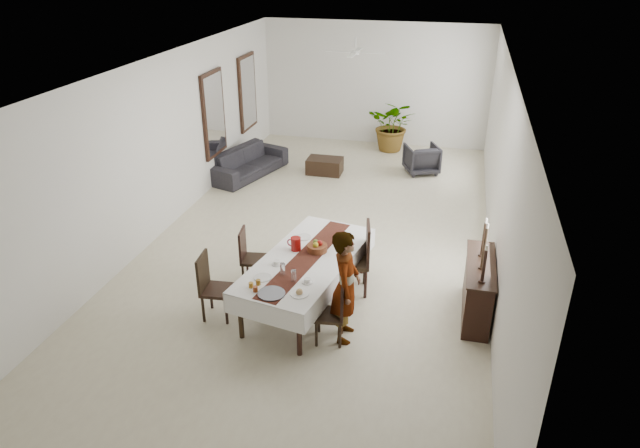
# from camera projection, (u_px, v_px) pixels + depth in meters

# --- Properties ---
(floor) EXTENTS (6.00, 12.00, 0.00)m
(floor) POSITION_uv_depth(u_px,v_px,m) (321.00, 239.00, 10.59)
(floor) COLOR beige
(floor) RESTS_ON ground
(ceiling) EXTENTS (6.00, 12.00, 0.02)m
(ceiling) POSITION_uv_depth(u_px,v_px,m) (321.00, 64.00, 9.18)
(ceiling) COLOR white
(ceiling) RESTS_ON wall_back
(wall_back) EXTENTS (6.00, 0.02, 3.20)m
(wall_back) POSITION_uv_depth(u_px,v_px,m) (375.00, 84.00, 15.12)
(wall_back) COLOR white
(wall_back) RESTS_ON floor
(wall_front) EXTENTS (6.00, 0.02, 3.20)m
(wall_front) POSITION_uv_depth(u_px,v_px,m) (146.00, 397.00, 4.66)
(wall_front) COLOR white
(wall_front) RESTS_ON floor
(wall_left) EXTENTS (0.02, 12.00, 3.20)m
(wall_left) POSITION_uv_depth(u_px,v_px,m) (164.00, 145.00, 10.54)
(wall_left) COLOR white
(wall_left) RESTS_ON floor
(wall_right) EXTENTS (0.02, 12.00, 3.20)m
(wall_right) POSITION_uv_depth(u_px,v_px,m) (500.00, 173.00, 9.24)
(wall_right) COLOR white
(wall_right) RESTS_ON floor
(dining_table_top) EXTENTS (1.46, 2.60, 0.05)m
(dining_table_top) POSITION_uv_depth(u_px,v_px,m) (307.00, 260.00, 8.41)
(dining_table_top) COLOR black
(dining_table_top) RESTS_ON table_leg_fl
(table_leg_fl) EXTENTS (0.08, 0.08, 0.72)m
(table_leg_fl) POSITION_uv_depth(u_px,v_px,m) (241.00, 316.00, 7.80)
(table_leg_fl) COLOR black
(table_leg_fl) RESTS_ON floor
(table_leg_fr) EXTENTS (0.08, 0.08, 0.72)m
(table_leg_fr) POSITION_uv_depth(u_px,v_px,m) (299.00, 333.00, 7.46)
(table_leg_fr) COLOR black
(table_leg_fr) RESTS_ON floor
(table_leg_bl) EXTENTS (0.08, 0.08, 0.72)m
(table_leg_bl) POSITION_uv_depth(u_px,v_px,m) (313.00, 243.00, 9.70)
(table_leg_bl) COLOR black
(table_leg_bl) RESTS_ON floor
(table_leg_br) EXTENTS (0.08, 0.08, 0.72)m
(table_leg_br) POSITION_uv_depth(u_px,v_px,m) (362.00, 254.00, 9.36)
(table_leg_br) COLOR black
(table_leg_br) RESTS_ON floor
(tablecloth_top) EXTENTS (1.67, 2.81, 0.01)m
(tablecloth_top) POSITION_uv_depth(u_px,v_px,m) (307.00, 258.00, 8.40)
(tablecloth_top) COLOR white
(tablecloth_top) RESTS_ON dining_table_top
(tablecloth_drape_left) EXTENTS (0.50, 2.59, 0.31)m
(tablecloth_drape_left) POSITION_uv_depth(u_px,v_px,m) (272.00, 259.00, 8.69)
(tablecloth_drape_left) COLOR white
(tablecloth_drape_left) RESTS_ON dining_table_top
(tablecloth_drape_right) EXTENTS (0.50, 2.59, 0.31)m
(tablecloth_drape_right) POSITION_uv_depth(u_px,v_px,m) (344.00, 276.00, 8.24)
(tablecloth_drape_right) COLOR silver
(tablecloth_drape_right) RESTS_ON dining_table_top
(tablecloth_drape_near) EXTENTS (1.19, 0.23, 0.31)m
(tablecloth_drape_near) POSITION_uv_depth(u_px,v_px,m) (263.00, 313.00, 7.39)
(tablecloth_drape_near) COLOR white
(tablecloth_drape_near) RESTS_ON dining_table_top
(tablecloth_drape_far) EXTENTS (1.19, 0.23, 0.31)m
(tablecloth_drape_far) POSITION_uv_depth(u_px,v_px,m) (341.00, 231.00, 9.54)
(tablecloth_drape_far) COLOR white
(tablecloth_drape_far) RESTS_ON dining_table_top
(table_runner) EXTENTS (0.83, 2.58, 0.00)m
(table_runner) POSITION_uv_depth(u_px,v_px,m) (307.00, 258.00, 8.40)
(table_runner) COLOR #5B251A
(table_runner) RESTS_ON tablecloth_top
(red_pitcher) EXTENTS (0.18, 0.18, 0.20)m
(red_pitcher) POSITION_uv_depth(u_px,v_px,m) (296.00, 244.00, 8.57)
(red_pitcher) COLOR maroon
(red_pitcher) RESTS_ON tablecloth_top
(pitcher_handle) EXTENTS (0.12, 0.04, 0.12)m
(pitcher_handle) POSITION_uv_depth(u_px,v_px,m) (291.00, 243.00, 8.60)
(pitcher_handle) COLOR maroon
(pitcher_handle) RESTS_ON red_pitcher
(wine_glass_near) EXTENTS (0.07, 0.07, 0.17)m
(wine_glass_near) POSITION_uv_depth(u_px,v_px,m) (294.00, 276.00, 7.77)
(wine_glass_near) COLOR white
(wine_glass_near) RESTS_ON tablecloth_top
(wine_glass_mid) EXTENTS (0.07, 0.07, 0.17)m
(wine_glass_mid) POSITION_uv_depth(u_px,v_px,m) (283.00, 269.00, 7.94)
(wine_glass_mid) COLOR white
(wine_glass_mid) RESTS_ON tablecloth_top
(teacup_right) EXTENTS (0.09, 0.09, 0.06)m
(teacup_right) POSITION_uv_depth(u_px,v_px,m) (307.00, 281.00, 7.77)
(teacup_right) COLOR white
(teacup_right) RESTS_ON saucer_right
(saucer_right) EXTENTS (0.15, 0.15, 0.01)m
(saucer_right) POSITION_uv_depth(u_px,v_px,m) (307.00, 282.00, 7.78)
(saucer_right) COLOR white
(saucer_right) RESTS_ON tablecloth_top
(teacup_left) EXTENTS (0.09, 0.09, 0.06)m
(teacup_left) POSITION_uv_depth(u_px,v_px,m) (277.00, 263.00, 8.21)
(teacup_left) COLOR white
(teacup_left) RESTS_ON saucer_left
(saucer_left) EXTENTS (0.15, 0.15, 0.01)m
(saucer_left) POSITION_uv_depth(u_px,v_px,m) (277.00, 264.00, 8.22)
(saucer_left) COLOR silver
(saucer_left) RESTS_ON tablecloth_top
(plate_near_right) EXTENTS (0.25, 0.25, 0.02)m
(plate_near_right) POSITION_uv_depth(u_px,v_px,m) (299.00, 294.00, 7.52)
(plate_near_right) COLOR white
(plate_near_right) RESTS_ON tablecloth_top
(bread_near_right) EXTENTS (0.09, 0.09, 0.09)m
(bread_near_right) POSITION_uv_depth(u_px,v_px,m) (299.00, 292.00, 7.50)
(bread_near_right) COLOR tan
(bread_near_right) RESTS_ON plate_near_right
(plate_near_left) EXTENTS (0.25, 0.25, 0.02)m
(plate_near_left) POSITION_uv_depth(u_px,v_px,m) (263.00, 278.00, 7.88)
(plate_near_left) COLOR silver
(plate_near_left) RESTS_ON tablecloth_top
(plate_far_left) EXTENTS (0.25, 0.25, 0.02)m
(plate_far_left) POSITION_uv_depth(u_px,v_px,m) (304.00, 237.00, 8.97)
(plate_far_left) COLOR white
(plate_far_left) RESTS_ON tablecloth_top
(serving_tray) EXTENTS (0.37, 0.37, 0.02)m
(serving_tray) POSITION_uv_depth(u_px,v_px,m) (271.00, 294.00, 7.52)
(serving_tray) COLOR #444449
(serving_tray) RESTS_ON tablecloth_top
(jam_jar_a) EXTENTS (0.07, 0.07, 0.08)m
(jam_jar_a) POSITION_uv_depth(u_px,v_px,m) (255.00, 289.00, 7.56)
(jam_jar_a) COLOR maroon
(jam_jar_a) RESTS_ON tablecloth_top
(jam_jar_b) EXTENTS (0.07, 0.07, 0.08)m
(jam_jar_b) POSITION_uv_depth(u_px,v_px,m) (251.00, 285.00, 7.65)
(jam_jar_b) COLOR #9B6516
(jam_jar_b) RESTS_ON tablecloth_top
(jam_jar_c) EXTENTS (0.07, 0.07, 0.08)m
(jam_jar_c) POSITION_uv_depth(u_px,v_px,m) (258.00, 282.00, 7.72)
(jam_jar_c) COLOR #895B13
(jam_jar_c) RESTS_ON tablecloth_top
(fruit_basket) EXTENTS (0.31, 0.31, 0.10)m
(fruit_basket) POSITION_uv_depth(u_px,v_px,m) (317.00, 248.00, 8.56)
(fruit_basket) COLOR brown
(fruit_basket) RESTS_ON tablecloth_top
(fruit_red) EXTENTS (0.09, 0.09, 0.09)m
(fruit_red) POSITION_uv_depth(u_px,v_px,m) (320.00, 243.00, 8.53)
(fruit_red) COLOR maroon
(fruit_red) RESTS_ON fruit_basket
(fruit_green) EXTENTS (0.08, 0.08, 0.08)m
(fruit_green) POSITION_uv_depth(u_px,v_px,m) (316.00, 242.00, 8.57)
(fruit_green) COLOR olive
(fruit_green) RESTS_ON fruit_basket
(fruit_yellow) EXTENTS (0.09, 0.09, 0.09)m
(fruit_yellow) POSITION_uv_depth(u_px,v_px,m) (316.00, 245.00, 8.49)
(fruit_yellow) COLOR gold
(fruit_yellow) RESTS_ON fruit_basket
(chair_right_near_seat) EXTENTS (0.44, 0.44, 0.04)m
(chair_right_near_seat) POSITION_uv_depth(u_px,v_px,m) (329.00, 315.00, 7.73)
(chair_right_near_seat) COLOR black
(chair_right_near_seat) RESTS_ON chair_right_near_leg_fl
(chair_right_near_leg_fl) EXTENTS (0.04, 0.04, 0.39)m
(chair_right_near_leg_fl) POSITION_uv_depth(u_px,v_px,m) (340.00, 336.00, 7.66)
(chair_right_near_leg_fl) COLOR black
(chair_right_near_leg_fl) RESTS_ON floor
(chair_right_near_leg_fr) EXTENTS (0.04, 0.04, 0.39)m
(chair_right_near_leg_fr) POSITION_uv_depth(u_px,v_px,m) (342.00, 322.00, 7.95)
(chair_right_near_leg_fr) COLOR black
(chair_right_near_leg_fr) RESTS_ON floor
(chair_right_near_leg_bl) EXTENTS (0.04, 0.04, 0.39)m
(chair_right_near_leg_bl) POSITION_uv_depth(u_px,v_px,m) (316.00, 334.00, 7.70)
(chair_right_near_leg_bl) COLOR black
(chair_right_near_leg_bl) RESTS_ON floor
(chair_right_near_leg_br) EXTENTS (0.04, 0.04, 0.39)m
(chair_right_near_leg_br) POSITION_uv_depth(u_px,v_px,m) (319.00, 320.00, 7.98)
(chair_right_near_leg_br) COLOR black
(chair_right_near_leg_br) RESTS_ON floor
(chair_right_near_back) EXTENTS (0.09, 0.39, 0.50)m
(chair_right_near_back) POSITION_uv_depth(u_px,v_px,m) (343.00, 299.00, 7.59)
(chair_right_near_back) COLOR black
(chair_right_near_back) RESTS_ON chair_right_near_seat
(chair_right_far_seat) EXTENTS (0.58, 0.58, 0.06)m
(chair_right_far_seat) POSITION_uv_depth(u_px,v_px,m) (353.00, 262.00, 8.81)
(chair_right_far_seat) COLOR black
(chair_right_far_seat) RESTS_ON chair_right_far_leg_fl
(chair_right_far_leg_fl) EXTENTS (0.06, 0.06, 0.49)m
(chair_right_far_leg_fl) POSITION_uv_depth(u_px,v_px,m) (365.00, 284.00, 8.74)
(chair_right_far_leg_fl) COLOR black
(chair_right_far_leg_fl) RESTS_ON floor
(chair_right_far_leg_fr) EXTENTS (0.06, 0.06, 0.49)m
(chair_right_far_leg_fr) POSITION_uv_depth(u_px,v_px,m) (365.00, 271.00, 9.10)
(chair_right_far_leg_fr) COLOR black
(chair_right_far_leg_fr) RESTS_ON floor
(chair_right_far_leg_bl) EXTENTS (0.06, 0.06, 0.49)m
(chair_right_far_leg_bl) POSITION_uv_depth(u_px,v_px,m) (339.00, 284.00, 8.76)
(chair_right_far_leg_bl) COLOR black
(chair_right_far_leg_bl) RESTS_ON floor
(chair_right_far_leg_br) EXTENTS (0.06, 0.06, 0.49)m
(chair_right_far_leg_br) POSITION_uv_depth(u_px,v_px,m) (340.00, 270.00, 9.12)
(chair_right_far_leg_br) COLOR black
(chair_right_far_leg_br) RESTS_ON floor
(chair_right_far_back) EXTENTS (0.14, 0.49, 0.62)m
(chair_right_far_back) POSITION_uv_depth(u_px,v_px,m) (368.00, 243.00, 8.65)
(chair_right_far_back) COLOR black
(chair_right_far_back) RESTS_ON chair_right_far_seat
(chair_left_near_seat) EXTENTS (0.46, 0.46, 0.05)m
(chair_left_near_seat) POSITION_uv_depth(u_px,v_px,m) (217.00, 290.00, 8.22)
(chair_left_near_seat) COLOR black
(chair_left_near_seat) RESTS_ON chair_left_near_leg_fl
(chair_left_near_leg_fl) EXTENTS (0.05, 0.05, 0.42)m
(chair_left_near_leg_fl) POSITION_uv_depth(u_px,v_px,m) (211.00, 296.00, 8.50)
(chair_left_near_leg_fl) COLOR black
(chair_left_near_leg_fl) RESTS_ON floor
(chair_left_near_leg_fr) EXTENTS (0.05, 0.05, 0.42)m
(chair_left_near_leg_fr) POSITION_uv_depth(u_px,v_px,m) (203.00, 309.00, 8.20)
(chair_left_near_leg_fr) COLOR black
(chair_left_near_leg_fr) RESTS_ON floor
(chair_left_near_leg_bl) EXTENTS (0.05, 0.05, 0.42)m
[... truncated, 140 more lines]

